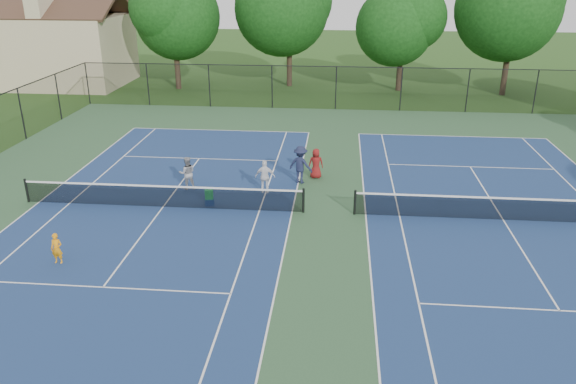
# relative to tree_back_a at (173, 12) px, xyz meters

# --- Properties ---
(ground) EXTENTS (140.00, 140.00, 0.00)m
(ground) POSITION_rel_tree_back_a_xyz_m (13.00, -24.00, -6.04)
(ground) COLOR #234716
(ground) RESTS_ON ground
(court_pad) EXTENTS (36.00, 36.00, 0.01)m
(court_pad) POSITION_rel_tree_back_a_xyz_m (13.00, -24.00, -6.03)
(court_pad) COLOR #2E5233
(court_pad) RESTS_ON ground
(tennis_court_left) EXTENTS (12.00, 23.83, 1.07)m
(tennis_court_left) POSITION_rel_tree_back_a_xyz_m (6.00, -24.00, -5.94)
(tennis_court_left) COLOR navy
(tennis_court_left) RESTS_ON ground
(tennis_court_right) EXTENTS (12.00, 23.83, 1.07)m
(tennis_court_right) POSITION_rel_tree_back_a_xyz_m (20.00, -24.00, -5.94)
(tennis_court_right) COLOR navy
(tennis_court_right) RESTS_ON ground
(perimeter_fence) EXTENTS (36.08, 36.08, 3.02)m
(perimeter_fence) POSITION_rel_tree_back_a_xyz_m (13.00, -24.00, -4.44)
(perimeter_fence) COLOR black
(perimeter_fence) RESTS_ON ground
(tree_back_a) EXTENTS (6.80, 6.80, 9.15)m
(tree_back_a) POSITION_rel_tree_back_a_xyz_m (0.00, 0.00, 0.00)
(tree_back_a) COLOR #2D2116
(tree_back_a) RESTS_ON ground
(tree_back_b) EXTENTS (7.60, 7.60, 10.03)m
(tree_back_b) POSITION_rel_tree_back_a_xyz_m (9.00, 2.00, 0.56)
(tree_back_b) COLOR #2D2116
(tree_back_b) RESTS_ON ground
(tree_back_c) EXTENTS (6.00, 6.00, 8.40)m
(tree_back_c) POSITION_rel_tree_back_a_xyz_m (18.00, 1.00, -0.56)
(tree_back_c) COLOR #2D2116
(tree_back_c) RESTS_ON ground
(tree_back_d) EXTENTS (7.80, 7.80, 10.37)m
(tree_back_d) POSITION_rel_tree_back_a_xyz_m (26.00, 0.00, 0.79)
(tree_back_d) COLOR #2D2116
(tree_back_d) RESTS_ON ground
(clapboard_house) EXTENTS (10.80, 8.10, 7.65)m
(clapboard_house) POSITION_rel_tree_back_a_xyz_m (-10.00, 1.00, -2.95)
(clapboard_house) COLOR tan
(clapboard_house) RESTS_ON ground
(child_player) EXTENTS (0.40, 0.27, 1.10)m
(child_player) POSITION_rel_tree_back_a_xyz_m (3.86, -29.00, -5.49)
(child_player) COLOR orange
(child_player) RESTS_ON ground
(instructor) EXTENTS (0.88, 0.78, 1.53)m
(instructor) POSITION_rel_tree_back_a_xyz_m (6.53, -21.85, -5.27)
(instructor) COLOR gray
(instructor) RESTS_ON ground
(bystander_a) EXTENTS (0.91, 0.42, 1.52)m
(bystander_a) POSITION_rel_tree_back_a_xyz_m (10.10, -21.96, -5.28)
(bystander_a) COLOR white
(bystander_a) RESTS_ON ground
(bystander_b) EXTENTS (1.32, 1.05, 1.79)m
(bystander_b) POSITION_rel_tree_back_a_xyz_m (11.58, -20.60, -5.14)
(bystander_b) COLOR #1C213D
(bystander_b) RESTS_ON ground
(bystander_c) EXTENTS (0.76, 0.55, 1.45)m
(bystander_c) POSITION_rel_tree_back_a_xyz_m (12.26, -19.87, -5.31)
(bystander_c) COLOR maroon
(bystander_c) RESTS_ON ground
(ball_crate) EXTENTS (0.45, 0.38, 0.29)m
(ball_crate) POSITION_rel_tree_back_a_xyz_m (7.91, -23.60, -5.89)
(ball_crate) COLOR navy
(ball_crate) RESTS_ON ground
(ball_hopper) EXTENTS (0.38, 0.32, 0.43)m
(ball_hopper) POSITION_rel_tree_back_a_xyz_m (7.91, -23.60, -5.53)
(ball_hopper) COLOR green
(ball_hopper) RESTS_ON ball_crate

